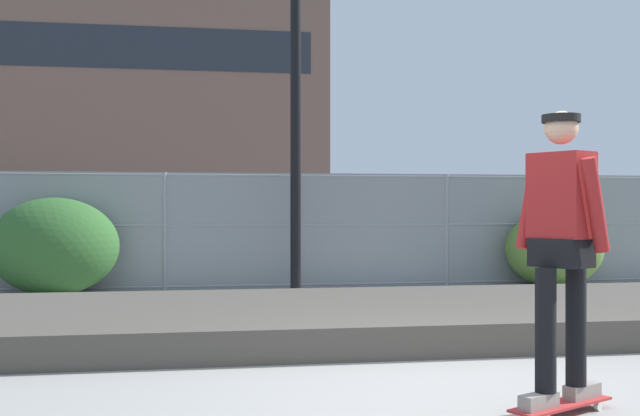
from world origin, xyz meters
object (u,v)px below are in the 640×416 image
skater (561,236)px  parked_car_mid (406,231)px  shrub_center (554,249)px  skateboard (561,405)px  parked_car_near (31,233)px  shrub_left (54,246)px  street_lamp (296,20)px

skater → parked_car_mid: size_ratio=0.40×
shrub_center → skateboard: bearing=-116.0°
parked_car_near → shrub_left: bearing=-72.5°
parked_car_near → shrub_left: (0.88, -2.78, -0.11)m
shrub_left → shrub_center: size_ratio=1.16×
parked_car_near → shrub_center: parked_car_near is taller
street_lamp → shrub_left: 4.93m
skateboard → street_lamp: street_lamp is taller
parked_car_near → shrub_left: 2.92m
street_lamp → parked_car_near: (-4.43, 3.06, -3.30)m
skateboard → street_lamp: (-0.73, 7.11, 4.08)m
skater → shrub_center: (3.57, 7.34, -0.50)m
skateboard → parked_car_mid: parked_car_mid is taller
skater → shrub_left: size_ratio=0.98×
shrub_left → shrub_center: 7.85m
skateboard → shrub_center: (3.57, 7.34, 0.57)m
street_lamp → shrub_center: street_lamp is taller
parked_car_mid → street_lamp: bearing=-131.3°
parked_car_mid → shrub_center: parked_car_mid is taller
skateboard → shrub_center: 8.18m
parked_car_mid → shrub_left: parked_car_mid is taller
parked_car_mid → shrub_left: 6.63m
skateboard → parked_car_near: parked_car_near is taller
parked_car_near → shrub_center: (8.73, -2.83, -0.21)m
skateboard → street_lamp: bearing=95.8°
skater → shrub_center: skater is taller
skater → shrub_left: (-4.28, 7.39, -0.40)m
parked_car_near → shrub_left: size_ratio=2.39×
skateboard → parked_car_mid: size_ratio=0.18×
parked_car_near → parked_car_mid: (6.97, -0.17, 0.00)m
street_lamp → skateboard: bearing=-84.2°
skateboard → parked_car_near: bearing=116.9°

